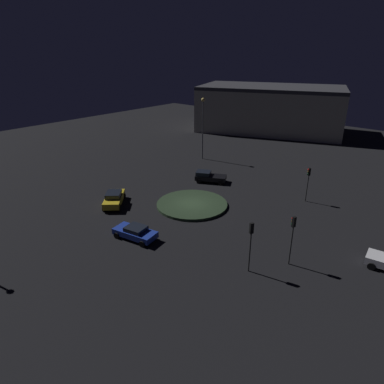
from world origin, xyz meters
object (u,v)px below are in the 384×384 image
object	(u,v)px
traffic_light_southeast	(308,178)
store_building	(270,109)
car_yellow	(114,198)
car_black	(209,177)
streetlamp_northeast	(203,119)
traffic_light_south	(293,231)
traffic_light_southwest	(251,237)
car_blue	(135,232)

from	to	relation	value
traffic_light_southeast	store_building	distance (m)	38.59
car_yellow	traffic_light_southeast	xyz separation A→B (m)	(15.55, -16.52, 2.17)
car_black	store_building	world-z (taller)	store_building
traffic_light_southeast	streetlamp_northeast	distance (m)	21.12
car_black	traffic_light_south	bearing A→B (deg)	-60.19
traffic_light_south	store_building	bearing A→B (deg)	-44.99
traffic_light_south	car_black	bearing A→B (deg)	-18.24
car_yellow	traffic_light_southwest	xyz separation A→B (m)	(-0.80, -18.81, 2.35)
car_yellow	car_blue	size ratio (longest dim) A/B	1.03
car_blue	traffic_light_southeast	world-z (taller)	traffic_light_southeast
car_blue	store_building	distance (m)	52.37
traffic_light_south	streetlamp_northeast	size ratio (longest dim) A/B	0.45
car_yellow	traffic_light_south	distance (m)	21.13
car_yellow	car_blue	xyz separation A→B (m)	(-3.46, -7.80, -0.13)
car_blue	traffic_light_south	size ratio (longest dim) A/B	1.01
car_black	traffic_light_southwest	world-z (taller)	traffic_light_southwest
car_black	traffic_light_southwest	xyz separation A→B (m)	(-13.91, -15.03, 2.41)
car_yellow	traffic_light_southeast	bearing A→B (deg)	-89.20
car_yellow	streetlamp_northeast	xyz separation A→B (m)	(20.74, 3.62, 5.81)
car_yellow	streetlamp_northeast	world-z (taller)	streetlamp_northeast
traffic_light_southeast	store_building	xyz separation A→B (m)	(31.40, 22.37, 1.79)
traffic_light_south	traffic_light_southeast	xyz separation A→B (m)	(13.27, 4.35, -0.19)
traffic_light_southeast	streetlamp_northeast	bearing A→B (deg)	-60.36
streetlamp_northeast	car_blue	bearing A→B (deg)	-154.74
traffic_light_southeast	store_building	bearing A→B (deg)	-100.43
car_blue	store_building	size ratio (longest dim) A/B	0.13
car_yellow	traffic_light_southwest	bearing A→B (deg)	-134.91
traffic_light_southwest	store_building	distance (m)	53.76
streetlamp_northeast	store_building	bearing A→B (deg)	4.84
traffic_light_south	traffic_light_southeast	size ratio (longest dim) A/B	1.07
car_yellow	car_blue	distance (m)	8.53
car_yellow	streetlamp_northeast	bearing A→B (deg)	-32.55
traffic_light_southeast	streetlamp_northeast	xyz separation A→B (m)	(5.20, 20.15, 3.64)
car_yellow	traffic_light_southwest	world-z (taller)	traffic_light_southwest
car_yellow	traffic_light_southwest	distance (m)	18.98
car_black	streetlamp_northeast	size ratio (longest dim) A/B	0.46
car_black	streetlamp_northeast	bearing A→B (deg)	106.30
store_building	traffic_light_southeast	bearing A→B (deg)	104.65
traffic_light_southwest	car_blue	bearing A→B (deg)	42.68
car_blue	traffic_light_southeast	distance (m)	21.04
car_yellow	traffic_light_southeast	size ratio (longest dim) A/B	1.10
traffic_light_south	car_blue	bearing A→B (deg)	37.82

